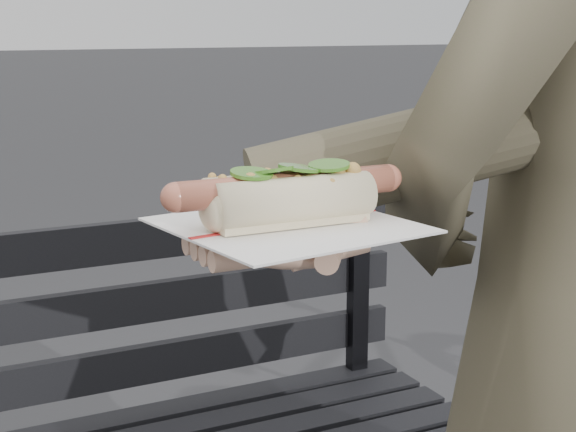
# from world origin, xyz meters

# --- Properties ---
(person) EXTENTS (0.73, 0.58, 1.74)m
(person) POSITION_xyz_m (0.48, 0.05, 0.87)
(person) COLOR #4A4831
(person) RESTS_ON ground
(held_hotdog) EXTENTS (0.64, 0.30, 0.20)m
(held_hotdog) POSITION_xyz_m (0.26, 0.04, 1.12)
(held_hotdog) COLOR #4A4831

